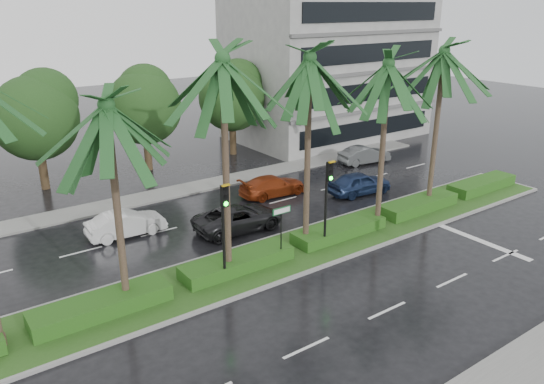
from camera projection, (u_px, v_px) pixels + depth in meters
ground at (305, 262)px, 24.18m from camera, size 120.00×120.00×0.00m
near_sidewalk at (513, 384)px, 16.36m from camera, size 40.00×2.40×0.12m
far_sidewalk at (185, 190)px, 33.33m from camera, size 40.00×2.00×0.12m
median at (292, 252)px, 24.91m from camera, size 36.00×4.00×0.15m
hedge at (292, 245)px, 24.79m from camera, size 35.20×1.40×0.60m
lane_markings at (360, 248)px, 25.52m from camera, size 34.00×13.06×0.01m
palm_row at (269, 81)px, 21.52m from camera, size 26.30×4.20×10.25m
signal_median_left at (224, 219)px, 21.19m from camera, size 0.34×0.42×4.36m
signal_median_right at (328, 192)px, 24.22m from camera, size 0.34×0.42×4.36m
street_sign at (281, 221)px, 23.28m from camera, size 0.95×0.09×2.60m
bg_trees at (166, 99)px, 36.91m from camera, size 33.06×5.62×8.11m
building at (328, 67)px, 45.25m from camera, size 16.00×10.00×12.00m
car_white at (126, 224)px, 26.70m from camera, size 1.53×3.98×1.29m
car_darkgrey at (239, 218)px, 27.38m from camera, size 2.37×4.84×1.32m
car_red at (273, 186)px, 32.33m from camera, size 1.95×4.34×1.24m
car_blue at (360, 183)px, 32.56m from camera, size 2.10×4.22×1.38m
car_grey at (364, 155)px, 38.77m from camera, size 1.97×4.07×1.29m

